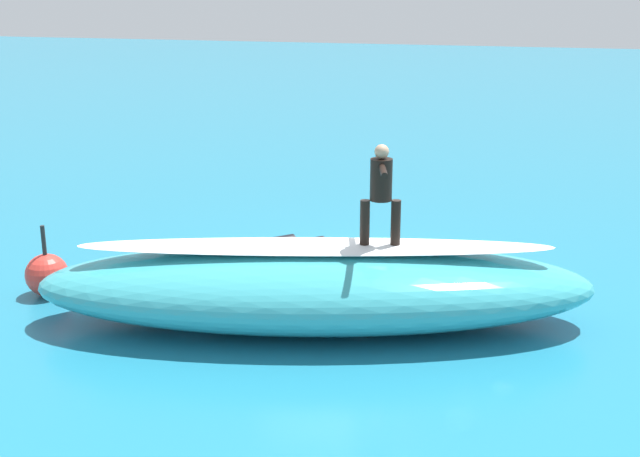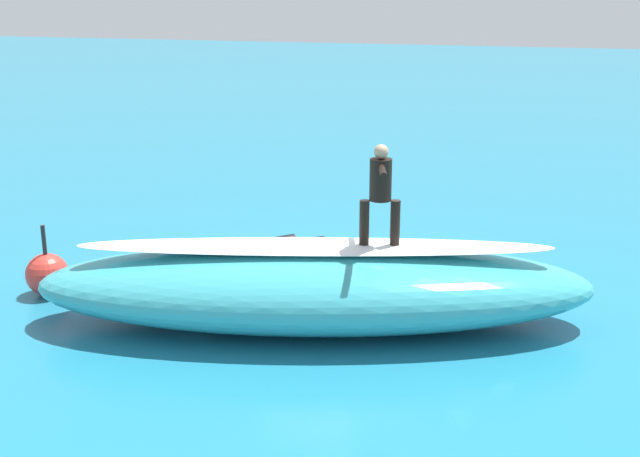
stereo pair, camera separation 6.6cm
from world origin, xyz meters
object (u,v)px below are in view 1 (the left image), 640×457
surfer_paddling (280,245)px  surfer_riding (381,187)px  buoy_marker (47,275)px  surfboard_paddling (274,254)px  surfboard_riding (380,247)px

surfer_paddling → surfer_riding: bearing=85.6°
surfer_riding → surfer_paddling: (2.57, -2.75, -1.96)m
surfer_riding → buoy_marker: surfer_riding is taller
surfer_riding → surfboard_paddling: 4.32m
surfboard_paddling → buoy_marker: (2.92, 3.04, 0.33)m
surfer_riding → surfboard_paddling: bearing=-61.0°
surfboard_riding → surfer_paddling: 3.91m
surfboard_riding → surfer_riding: 0.92m
surfboard_riding → surfer_paddling: (2.57, -2.75, -1.04)m
surfboard_paddling → surfboard_riding: bearing=87.7°
surfer_paddling → surfboard_paddling: bearing=0.0°
surfboard_riding → surfboard_paddling: surfboard_riding is taller
surfboard_riding → buoy_marker: (5.59, 0.39, -0.88)m
surfboard_paddling → surfer_paddling: 0.22m
surfboard_paddling → surfer_paddling: size_ratio=1.60×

